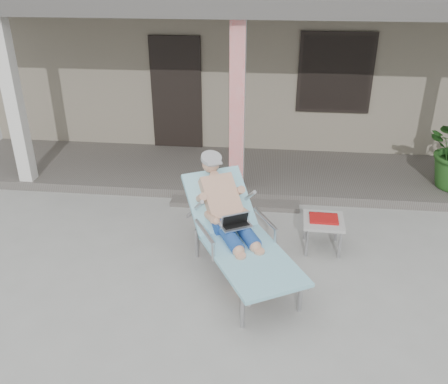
# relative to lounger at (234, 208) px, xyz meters

# --- Properties ---
(ground) EXTENTS (60.00, 60.00, 0.00)m
(ground) POSITION_rel_lounger_xyz_m (-0.13, -0.21, -0.84)
(ground) COLOR #9E9E99
(ground) RESTS_ON ground
(house) EXTENTS (10.40, 5.40, 3.30)m
(house) POSITION_rel_lounger_xyz_m (-0.13, 6.28, 0.83)
(house) COLOR gray
(house) RESTS_ON ground
(porch_deck) EXTENTS (10.00, 2.00, 0.15)m
(porch_deck) POSITION_rel_lounger_xyz_m (-0.13, 2.79, -0.76)
(porch_deck) COLOR #605B56
(porch_deck) RESTS_ON ground
(porch_overhang) EXTENTS (10.00, 2.30, 2.85)m
(porch_overhang) POSITION_rel_lounger_xyz_m (-0.13, 2.73, 1.95)
(porch_overhang) COLOR silver
(porch_overhang) RESTS_ON porch_deck
(porch_step) EXTENTS (2.00, 0.30, 0.07)m
(porch_step) POSITION_rel_lounger_xyz_m (-0.13, 1.64, -0.80)
(porch_step) COLOR #605B56
(porch_step) RESTS_ON ground
(lounger) EXTENTS (1.65, 2.14, 1.36)m
(lounger) POSITION_rel_lounger_xyz_m (0.00, 0.00, 0.00)
(lounger) COLOR #B7B7BC
(lounger) RESTS_ON ground
(side_table) EXTENTS (0.54, 0.54, 0.47)m
(side_table) POSITION_rel_lounger_xyz_m (1.13, 0.56, -0.44)
(side_table) COLOR #A9A9A5
(side_table) RESTS_ON ground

